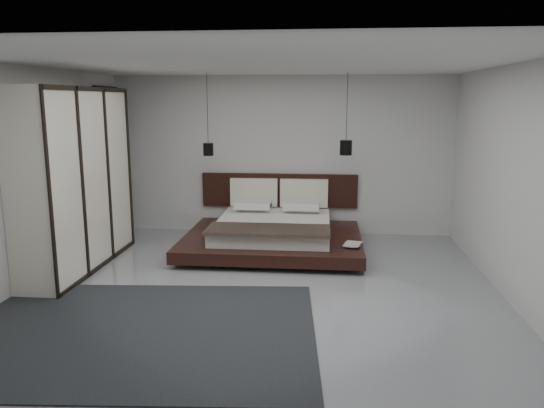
# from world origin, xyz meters

# --- Properties ---
(floor) EXTENTS (6.00, 6.00, 0.00)m
(floor) POSITION_xyz_m (0.00, 0.00, 0.00)
(floor) COLOR gray
(floor) RESTS_ON ground
(ceiling) EXTENTS (6.00, 6.00, 0.00)m
(ceiling) POSITION_xyz_m (0.00, 0.00, 2.80)
(ceiling) COLOR white
(ceiling) RESTS_ON wall_back
(wall_back) EXTENTS (6.00, 0.00, 6.00)m
(wall_back) POSITION_xyz_m (0.00, 3.00, 1.40)
(wall_back) COLOR silver
(wall_back) RESTS_ON floor
(wall_front) EXTENTS (6.00, 0.00, 6.00)m
(wall_front) POSITION_xyz_m (0.00, -3.00, 1.40)
(wall_front) COLOR silver
(wall_front) RESTS_ON floor
(wall_left) EXTENTS (0.00, 6.00, 6.00)m
(wall_left) POSITION_xyz_m (-3.00, 0.00, 1.40)
(wall_left) COLOR silver
(wall_left) RESTS_ON floor
(wall_right) EXTENTS (0.00, 6.00, 6.00)m
(wall_right) POSITION_xyz_m (3.00, 0.00, 1.40)
(wall_right) COLOR silver
(wall_right) RESTS_ON floor
(lattice_screen) EXTENTS (0.05, 0.90, 2.60)m
(lattice_screen) POSITION_xyz_m (-2.95, 2.45, 1.30)
(lattice_screen) COLOR black
(lattice_screen) RESTS_ON floor
(bed) EXTENTS (2.79, 2.39, 1.08)m
(bed) POSITION_xyz_m (-0.03, 1.91, 0.29)
(bed) COLOR black
(bed) RESTS_ON floor
(book_lower) EXTENTS (0.22, 0.28, 0.02)m
(book_lower) POSITION_xyz_m (1.12, 1.25, 0.27)
(book_lower) COLOR #99724C
(book_lower) RESTS_ON bed
(book_upper) EXTENTS (0.30, 0.36, 0.02)m
(book_upper) POSITION_xyz_m (1.10, 1.22, 0.29)
(book_upper) COLOR #99724C
(book_upper) RESTS_ON book_lower
(pendant_left) EXTENTS (0.17, 0.17, 1.35)m
(pendant_left) POSITION_xyz_m (-1.17, 2.35, 1.56)
(pendant_left) COLOR black
(pendant_left) RESTS_ON ceiling
(pendant_right) EXTENTS (0.20, 0.20, 1.31)m
(pendant_right) POSITION_xyz_m (1.12, 2.35, 1.61)
(pendant_right) COLOR black
(pendant_right) RESTS_ON ceiling
(wardrobe) EXTENTS (0.61, 2.60, 2.55)m
(wardrobe) POSITION_xyz_m (-2.70, 0.66, 1.27)
(wardrobe) COLOR silver
(wardrobe) RESTS_ON floor
(rug) EXTENTS (4.03, 3.02, 0.02)m
(rug) POSITION_xyz_m (-1.20, -1.41, 0.01)
(rug) COLOR black
(rug) RESTS_ON floor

